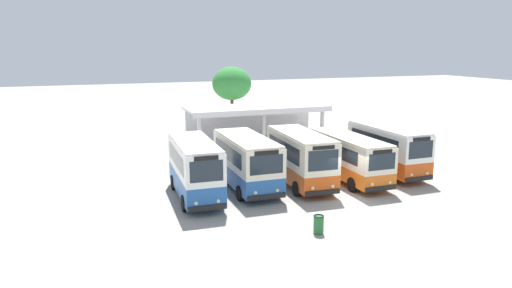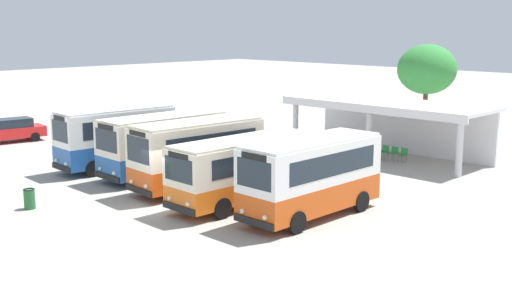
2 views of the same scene
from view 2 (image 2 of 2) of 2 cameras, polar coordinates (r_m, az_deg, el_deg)
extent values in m
plane|color=#A39E93|center=(28.33, -8.06, -5.65)|extent=(180.00, 180.00, 0.00)
cylinder|color=black|center=(34.56, -14.46, -2.15)|extent=(0.26, 0.91, 0.90)
cylinder|color=black|center=(36.31, -15.96, -1.62)|extent=(0.26, 0.91, 0.90)
cylinder|color=black|center=(36.60, -8.82, -1.24)|extent=(0.26, 0.91, 0.90)
cylinder|color=black|center=(38.26, -10.49, -0.78)|extent=(0.26, 0.91, 0.90)
cube|color=#23569E|center=(36.28, -12.41, -0.63)|extent=(2.41, 6.68, 1.18)
cube|color=white|center=(36.04, -12.50, 1.62)|extent=(2.41, 6.68, 1.70)
cube|color=white|center=(35.91, -12.56, 3.06)|extent=(2.33, 6.48, 0.12)
cube|color=black|center=(34.87, -17.10, -2.06)|extent=(2.01, 0.19, 0.28)
cube|color=#1E2833|center=(34.53, -17.21, 1.10)|extent=(1.73, 0.13, 1.11)
cube|color=black|center=(34.43, -17.27, 2.22)|extent=(1.27, 0.11, 0.24)
cube|color=#1E2833|center=(35.19, -11.50, 1.53)|extent=(0.28, 5.27, 0.94)
cube|color=#1E2833|center=(36.98, -13.18, 1.89)|extent=(0.28, 5.27, 0.94)
sphere|color=#EAEACC|center=(34.30, -16.69, -1.71)|extent=(0.20, 0.20, 0.20)
sphere|color=#EAEACC|center=(35.32, -17.52, -1.40)|extent=(0.20, 0.20, 0.20)
cylinder|color=black|center=(31.95, -10.13, -3.01)|extent=(0.23, 0.90, 0.90)
cylinder|color=black|center=(33.80, -12.28, -2.34)|extent=(0.23, 0.90, 0.90)
cylinder|color=black|center=(34.45, -4.24, -1.88)|extent=(0.23, 0.90, 0.90)
cylinder|color=black|center=(36.17, -6.54, -1.32)|extent=(0.23, 0.90, 0.90)
cube|color=#23569E|center=(33.94, -8.24, -1.33)|extent=(2.46, 6.94, 1.09)
cube|color=beige|center=(33.68, -8.30, 0.96)|extent=(2.46, 6.94, 1.66)
cube|color=beige|center=(33.55, -8.34, 2.46)|extent=(2.39, 6.73, 0.12)
cube|color=black|center=(32.16, -13.24, -2.91)|extent=(2.24, 0.13, 0.28)
cube|color=#1E2833|center=(31.82, -13.31, 0.31)|extent=(1.93, 0.08, 1.08)
cube|color=black|center=(31.71, -13.36, 1.49)|extent=(1.41, 0.07, 0.24)
cube|color=#1E2833|center=(32.81, -6.96, 0.82)|extent=(0.13, 5.52, 0.91)
cube|color=#1E2833|center=(34.67, -9.31, 1.29)|extent=(0.13, 5.52, 0.91)
sphere|color=#EAEACC|center=(31.56, -12.64, -2.56)|extent=(0.20, 0.20, 0.20)
sphere|color=#EAEACC|center=(32.64, -13.84, -2.18)|extent=(0.20, 0.20, 0.20)
cylinder|color=black|center=(29.10, -7.22, -4.27)|extent=(0.27, 0.91, 0.90)
cylinder|color=black|center=(30.84, -9.49, -3.48)|extent=(0.27, 0.91, 0.90)
cylinder|color=black|center=(31.52, -1.06, -3.03)|extent=(0.27, 0.91, 0.90)
cylinder|color=black|center=(33.14, -3.48, -2.37)|extent=(0.27, 0.91, 0.90)
cube|color=#D14C14|center=(30.99, -5.24, -2.44)|extent=(2.64, 6.75, 1.06)
cube|color=beige|center=(30.70, -5.29, 0.18)|extent=(2.64, 6.75, 1.82)
cube|color=beige|center=(30.54, -5.32, 1.96)|extent=(2.56, 6.54, 0.12)
cube|color=black|center=(29.28, -10.50, -4.13)|extent=(2.14, 0.23, 0.28)
cube|color=#1E2833|center=(28.89, -10.55, -0.51)|extent=(1.84, 0.16, 1.18)
cube|color=black|center=(28.76, -10.60, 0.93)|extent=(1.35, 0.13, 0.24)
cube|color=#1E2833|center=(29.88, -3.86, 0.01)|extent=(0.36, 5.29, 1.00)
cube|color=#1E2833|center=(31.64, -6.34, 0.56)|extent=(0.36, 5.29, 1.00)
sphere|color=#EAEACC|center=(28.70, -9.86, -3.77)|extent=(0.20, 0.20, 0.20)
sphere|color=#EAEACC|center=(29.73, -11.13, -3.31)|extent=(0.20, 0.20, 0.20)
cylinder|color=black|center=(26.33, -3.07, -5.79)|extent=(0.23, 0.90, 0.90)
cylinder|color=black|center=(27.88, -5.91, -4.91)|extent=(0.23, 0.90, 0.90)
cylinder|color=black|center=(29.46, 3.69, -4.02)|extent=(0.23, 0.90, 0.90)
cylinder|color=black|center=(30.85, 0.81, -3.33)|extent=(0.23, 0.90, 0.90)
cube|color=orange|center=(28.47, -0.98, -3.69)|extent=(2.28, 7.46, 0.93)
cube|color=beige|center=(28.19, -0.99, -1.27)|extent=(2.28, 7.46, 1.53)
cube|color=beige|center=(28.03, -0.99, 0.38)|extent=(2.21, 7.24, 0.12)
cube|color=black|center=(26.21, -6.97, -5.77)|extent=(2.08, 0.13, 0.28)
cube|color=#1E2833|center=(25.83, -6.97, -2.33)|extent=(1.79, 0.07, 0.99)
cube|color=black|center=(25.71, -7.00, -1.04)|extent=(1.31, 0.07, 0.24)
cube|color=#1E2833|center=(27.49, 0.72, -1.47)|extent=(0.12, 5.95, 0.84)
cube|color=#1E2833|center=(29.02, -2.31, -0.83)|extent=(0.12, 5.95, 0.84)
sphere|color=#EAEACC|center=(25.67, -6.14, -5.38)|extent=(0.20, 0.20, 0.20)
sphere|color=#EAEACC|center=(26.60, -7.76, -4.85)|extent=(0.20, 0.20, 0.20)
cylinder|color=black|center=(24.52, 3.70, -7.05)|extent=(0.22, 0.90, 0.90)
cylinder|color=black|center=(25.89, 0.18, -6.07)|extent=(0.22, 0.90, 0.90)
cylinder|color=black|center=(27.68, 9.45, -5.11)|extent=(0.22, 0.90, 0.90)
cylinder|color=black|center=(28.90, 6.05, -4.35)|extent=(0.22, 0.90, 0.90)
cube|color=#D14C14|center=(26.57, 4.99, -4.58)|extent=(2.21, 6.76, 1.11)
cube|color=white|center=(26.24, 5.04, -1.63)|extent=(2.21, 6.76, 1.68)
cube|color=white|center=(26.06, 5.07, 0.30)|extent=(2.14, 6.55, 0.12)
cube|color=black|center=(24.27, -0.25, -7.03)|extent=(2.09, 0.10, 0.28)
cube|color=#1E2833|center=(23.80, -0.17, -2.74)|extent=(1.81, 0.05, 1.09)
cube|color=black|center=(23.66, -0.17, -1.15)|extent=(1.32, 0.05, 0.24)
cube|color=#1E2833|center=(25.64, 7.05, -1.85)|extent=(0.04, 5.40, 0.92)
cube|color=#1E2833|center=(27.00, 3.40, -1.16)|extent=(0.04, 5.40, 0.92)
sphere|color=#EAEACC|center=(23.78, 0.81, -6.63)|extent=(0.20, 0.20, 0.20)
sphere|color=#EAEACC|center=(24.60, -1.23, -6.04)|extent=(0.20, 0.20, 0.20)
cylinder|color=black|center=(46.28, -19.24, 0.60)|extent=(0.27, 0.66, 0.64)
cylinder|color=black|center=(47.84, -19.86, 0.87)|extent=(0.27, 0.66, 0.64)
cube|color=red|center=(46.61, -21.18, 0.98)|extent=(2.34, 4.61, 0.70)
cube|color=#1E2833|center=(46.58, -20.97, 1.79)|extent=(1.79, 2.48, 0.60)
cylinder|color=silver|center=(41.32, 3.58, 1.83)|extent=(0.36, 0.36, 3.20)
cylinder|color=silver|center=(37.83, 10.11, 0.88)|extent=(0.36, 0.36, 3.20)
cylinder|color=silver|center=(34.94, 17.83, -0.27)|extent=(0.36, 0.36, 3.20)
cube|color=white|center=(40.84, 13.03, 1.48)|extent=(12.27, 0.20, 3.20)
cube|color=white|center=(39.00, 11.64, 3.64)|extent=(12.77, 4.54, 0.20)
cube|color=white|center=(37.21, 9.74, 3.00)|extent=(12.77, 0.10, 0.28)
cylinder|color=slate|center=(39.03, 10.01, -0.88)|extent=(0.03, 0.03, 0.44)
cylinder|color=slate|center=(39.24, 9.60, -0.81)|extent=(0.03, 0.03, 0.44)
cylinder|color=slate|center=(39.31, 10.31, -0.81)|extent=(0.03, 0.03, 0.44)
cylinder|color=slate|center=(39.51, 9.91, -0.74)|extent=(0.03, 0.03, 0.44)
cube|color=#2D8C47|center=(39.23, 9.97, -0.47)|extent=(0.45, 0.45, 0.04)
cube|color=#2D8C47|center=(39.35, 10.15, -0.14)|extent=(0.44, 0.06, 0.40)
cylinder|color=slate|center=(38.62, 10.68, -1.03)|extent=(0.03, 0.03, 0.44)
cylinder|color=slate|center=(38.82, 10.26, -0.95)|extent=(0.03, 0.03, 0.44)
cylinder|color=slate|center=(38.90, 10.98, -0.96)|extent=(0.03, 0.03, 0.44)
cylinder|color=slate|center=(39.10, 10.57, -0.88)|extent=(0.03, 0.03, 0.44)
cube|color=#2D8C47|center=(38.81, 10.63, -0.61)|extent=(0.45, 0.45, 0.04)
cube|color=#2D8C47|center=(38.93, 10.82, -0.28)|extent=(0.44, 0.06, 0.40)
cylinder|color=slate|center=(38.30, 11.46, -1.15)|extent=(0.03, 0.03, 0.44)
cylinder|color=slate|center=(38.50, 11.03, -1.08)|extent=(0.03, 0.03, 0.44)
cylinder|color=slate|center=(38.58, 11.76, -1.08)|extent=(0.03, 0.03, 0.44)
cylinder|color=slate|center=(38.78, 11.34, -1.00)|extent=(0.03, 0.03, 0.44)
cube|color=#2D8C47|center=(38.49, 11.41, -0.73)|extent=(0.45, 0.45, 0.04)
cube|color=#2D8C47|center=(38.61, 11.59, -0.40)|extent=(0.44, 0.06, 0.40)
cylinder|color=slate|center=(38.00, 12.26, -1.27)|extent=(0.03, 0.03, 0.44)
cylinder|color=slate|center=(38.20, 11.83, -1.20)|extent=(0.03, 0.03, 0.44)
cylinder|color=slate|center=(38.29, 12.56, -1.20)|extent=(0.03, 0.03, 0.44)
cylinder|color=slate|center=(38.48, 12.13, -1.12)|extent=(0.03, 0.03, 0.44)
cube|color=#2D8C47|center=(38.19, 12.21, -0.85)|extent=(0.45, 0.45, 0.04)
cube|color=#2D8C47|center=(38.32, 12.39, -0.51)|extent=(0.44, 0.06, 0.40)
cylinder|color=slate|center=(37.70, 13.07, -1.40)|extent=(0.03, 0.03, 0.44)
cylinder|color=slate|center=(37.89, 12.63, -1.32)|extent=(0.03, 0.03, 0.44)
cylinder|color=slate|center=(37.99, 13.37, -1.32)|extent=(0.03, 0.03, 0.44)
cylinder|color=slate|center=(38.18, 12.93, -1.25)|extent=(0.03, 0.03, 0.44)
cube|color=#2D8C47|center=(37.89, 13.01, -0.97)|extent=(0.45, 0.45, 0.04)
cube|color=#2D8C47|center=(38.02, 13.20, -0.63)|extent=(0.44, 0.06, 0.40)
cylinder|color=brown|center=(44.20, 14.91, 2.31)|extent=(0.32, 0.32, 3.57)
ellipsoid|color=#338438|center=(43.87, 15.11, 6.50)|extent=(3.89, 3.89, 3.31)
cylinder|color=#266633|center=(29.42, -19.69, -4.71)|extent=(0.48, 0.48, 0.85)
torus|color=black|center=(29.31, -19.75, -3.87)|extent=(0.49, 0.49, 0.06)
camera|label=1|loc=(36.37, -55.65, 7.33)|focal=32.49mm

